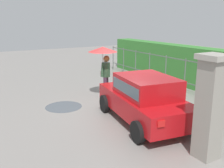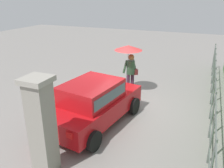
# 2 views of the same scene
# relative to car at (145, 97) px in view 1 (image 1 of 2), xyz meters

# --- Properties ---
(ground_plane) EXTENTS (40.00, 40.00, 0.00)m
(ground_plane) POSITION_rel_car_xyz_m (-1.66, 0.50, -0.80)
(ground_plane) COLOR gray
(car) EXTENTS (3.92, 2.31, 1.48)m
(car) POSITION_rel_car_xyz_m (0.00, 0.00, 0.00)
(car) COLOR #B71116
(car) RESTS_ON ground
(pedestrian) EXTENTS (1.16, 1.16, 2.08)m
(pedestrian) POSITION_rel_car_xyz_m (-2.98, 0.19, 0.81)
(pedestrian) COLOR #47283D
(pedestrian) RESTS_ON ground
(gate_pillar) EXTENTS (0.60, 0.60, 2.42)m
(gate_pillar) POSITION_rel_car_xyz_m (2.43, -0.06, 0.44)
(gate_pillar) COLOR gray
(gate_pillar) RESTS_ON ground
(fence_section) EXTENTS (11.13, 0.05, 1.50)m
(fence_section) POSITION_rel_car_xyz_m (-2.43, 3.57, 0.02)
(fence_section) COLOR #59605B
(fence_section) RESTS_ON ground
(hedge_row) EXTENTS (12.08, 0.90, 1.90)m
(hedge_row) POSITION_rel_car_xyz_m (-2.43, 4.64, 0.15)
(hedge_row) COLOR #387F33
(hedge_row) RESTS_ON ground
(puddle_near) EXTENTS (1.34, 1.34, 0.00)m
(puddle_near) POSITION_rel_car_xyz_m (-2.64, -1.70, -0.80)
(puddle_near) COLOR #4C545B
(puddle_near) RESTS_ON ground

